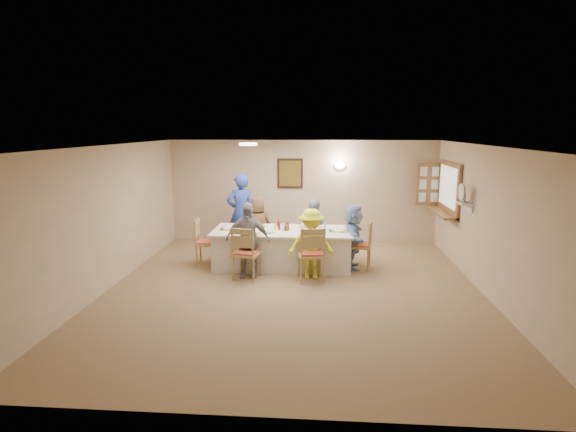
# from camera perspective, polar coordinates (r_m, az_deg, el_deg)

# --- Properties ---
(ground) EXTENTS (7.00, 7.00, 0.00)m
(ground) POSITION_cam_1_polar(r_m,az_deg,el_deg) (7.93, 0.72, -9.46)
(ground) COLOR olive
(room_walls) EXTENTS (7.00, 7.00, 7.00)m
(room_walls) POSITION_cam_1_polar(r_m,az_deg,el_deg) (7.53, 0.74, 1.39)
(room_walls) COLOR #BCA88B
(room_walls) RESTS_ON ground
(wall_picture) EXTENTS (0.62, 0.05, 0.72)m
(wall_picture) POSITION_cam_1_polar(r_m,az_deg,el_deg) (10.95, 0.26, 5.44)
(wall_picture) COLOR black
(wall_picture) RESTS_ON room_walls
(wall_sconce) EXTENTS (0.26, 0.09, 0.18)m
(wall_sconce) POSITION_cam_1_polar(r_m,az_deg,el_deg) (10.90, 6.60, 6.39)
(wall_sconce) COLOR white
(wall_sconce) RESTS_ON room_walls
(ceiling_light) EXTENTS (0.36, 0.36, 0.05)m
(ceiling_light) POSITION_cam_1_polar(r_m,az_deg,el_deg) (9.03, -5.09, 9.07)
(ceiling_light) COLOR white
(ceiling_light) RESTS_ON room_walls
(serving_hatch) EXTENTS (0.06, 1.50, 1.15)m
(serving_hatch) POSITION_cam_1_polar(r_m,az_deg,el_deg) (10.28, 19.79, 3.27)
(serving_hatch) COLOR olive
(serving_hatch) RESTS_ON room_walls
(hatch_sill) EXTENTS (0.30, 1.50, 0.05)m
(hatch_sill) POSITION_cam_1_polar(r_m,az_deg,el_deg) (10.32, 18.96, 0.41)
(hatch_sill) COLOR olive
(hatch_sill) RESTS_ON room_walls
(shutter_door) EXTENTS (0.55, 0.04, 1.00)m
(shutter_door) POSITION_cam_1_polar(r_m,az_deg,el_deg) (10.94, 17.43, 3.86)
(shutter_door) COLOR olive
(shutter_door) RESTS_ON room_walls
(fan_shelf) EXTENTS (0.22, 0.36, 0.03)m
(fan_shelf) POSITION_cam_1_polar(r_m,az_deg,el_deg) (8.99, 21.52, 1.46)
(fan_shelf) COLOR white
(fan_shelf) RESTS_ON room_walls
(desk_fan) EXTENTS (0.30, 0.30, 0.28)m
(desk_fan) POSITION_cam_1_polar(r_m,az_deg,el_deg) (8.96, 21.41, 2.41)
(desk_fan) COLOR #A5A5A8
(desk_fan) RESTS_ON fan_shelf
(dining_table) EXTENTS (2.80, 1.19, 0.76)m
(dining_table) POSITION_cam_1_polar(r_m,az_deg,el_deg) (9.16, -0.71, -4.12)
(dining_table) COLOR silver
(dining_table) RESTS_ON ground
(chair_back_left) EXTENTS (0.50, 0.50, 0.98)m
(chair_back_left) POSITION_cam_1_polar(r_m,az_deg,el_deg) (9.97, -3.76, -2.21)
(chair_back_left) COLOR tan
(chair_back_left) RESTS_ON ground
(chair_back_right) EXTENTS (0.48, 0.48, 0.90)m
(chair_back_right) POSITION_cam_1_polar(r_m,az_deg,el_deg) (9.88, 3.16, -2.57)
(chair_back_right) COLOR tan
(chair_back_right) RESTS_ON ground
(chair_front_left) EXTENTS (0.57, 0.57, 1.02)m
(chair_front_left) POSITION_cam_1_polar(r_m,az_deg,el_deg) (8.43, -5.25, -4.62)
(chair_front_left) COLOR tan
(chair_front_left) RESTS_ON ground
(chair_front_right) EXTENTS (0.57, 0.57, 1.03)m
(chair_front_right) POSITION_cam_1_polar(r_m,az_deg,el_deg) (8.32, 2.96, -4.73)
(chair_front_right) COLOR tan
(chair_front_right) RESTS_ON ground
(chair_left_end) EXTENTS (0.50, 0.50, 0.97)m
(chair_left_end) POSITION_cam_1_polar(r_m,az_deg,el_deg) (9.39, -10.19, -3.26)
(chair_left_end) COLOR tan
(chair_left_end) RESTS_ON ground
(chair_right_end) EXTENTS (0.55, 0.55, 0.98)m
(chair_right_end) POSITION_cam_1_polar(r_m,az_deg,el_deg) (9.13, 9.05, -3.57)
(chair_right_end) COLOR tan
(chair_right_end) RESTS_ON ground
(diner_back_left) EXTENTS (0.74, 0.56, 1.35)m
(diner_back_left) POSITION_cam_1_polar(r_m,az_deg,el_deg) (9.81, -3.87, -1.35)
(diner_back_left) COLOR brown
(diner_back_left) RESTS_ON ground
(diner_back_right) EXTENTS (0.63, 0.50, 1.28)m
(diner_back_right) POSITION_cam_1_polar(r_m,az_deg,el_deg) (9.72, 3.16, -1.64)
(diner_back_right) COLOR #8AA6BF
(diner_back_right) RESTS_ON ground
(diner_front_left) EXTENTS (0.85, 0.37, 1.43)m
(diner_front_left) POSITION_cam_1_polar(r_m,az_deg,el_deg) (8.49, -5.14, -3.04)
(diner_front_left) COLOR #969696
(diner_front_left) RESTS_ON ground
(diner_front_right) EXTENTS (0.97, 0.69, 1.33)m
(diner_front_right) POSITION_cam_1_polar(r_m,az_deg,el_deg) (8.40, 2.98, -3.55)
(diner_front_right) COLOR #F9FE2B
(diner_front_right) RESTS_ON ground
(diner_right_end) EXTENTS (1.24, 0.51, 1.30)m
(diner_right_end) POSITION_cam_1_polar(r_m,az_deg,el_deg) (9.08, 8.26, -2.61)
(diner_right_end) COLOR #7FA5D4
(diner_right_end) RESTS_ON ground
(caregiver) EXTENTS (0.97, 0.92, 1.77)m
(caregiver) POSITION_cam_1_polar(r_m,az_deg,el_deg) (10.29, -6.00, 0.43)
(caregiver) COLOR #2C43AB
(caregiver) RESTS_ON ground
(placemat_fl) EXTENTS (0.35, 0.26, 0.01)m
(placemat_fl) POSITION_cam_1_polar(r_m,az_deg,el_deg) (8.73, -4.88, -2.33)
(placemat_fl) COLOR #472B19
(placemat_fl) RESTS_ON dining_table
(plate_fl) EXTENTS (0.23, 0.23, 0.01)m
(plate_fl) POSITION_cam_1_polar(r_m,az_deg,el_deg) (8.73, -4.88, -2.26)
(plate_fl) COLOR white
(plate_fl) RESTS_ON dining_table
(napkin_fl) EXTENTS (0.13, 0.13, 0.01)m
(napkin_fl) POSITION_cam_1_polar(r_m,az_deg,el_deg) (8.65, -3.75, -2.38)
(napkin_fl) COLOR yellow
(napkin_fl) RESTS_ON dining_table
(placemat_fr) EXTENTS (0.34, 0.25, 0.01)m
(placemat_fr) POSITION_cam_1_polar(r_m,az_deg,el_deg) (8.63, 3.03, -2.47)
(placemat_fr) COLOR #472B19
(placemat_fr) RESTS_ON dining_table
(plate_fr) EXTENTS (0.24, 0.24, 0.01)m
(plate_fr) POSITION_cam_1_polar(r_m,az_deg,el_deg) (8.62, 3.03, -2.40)
(plate_fr) COLOR white
(plate_fr) RESTS_ON dining_table
(napkin_fr) EXTENTS (0.14, 0.14, 0.01)m
(napkin_fr) POSITION_cam_1_polar(r_m,az_deg,el_deg) (8.57, 4.23, -2.52)
(napkin_fr) COLOR yellow
(napkin_fr) RESTS_ON dining_table
(placemat_bl) EXTENTS (0.33, 0.25, 0.01)m
(placemat_bl) POSITION_cam_1_polar(r_m,az_deg,el_deg) (9.54, -4.09, -1.15)
(placemat_bl) COLOR #472B19
(placemat_bl) RESTS_ON dining_table
(plate_bl) EXTENTS (0.23, 0.23, 0.01)m
(plate_bl) POSITION_cam_1_polar(r_m,az_deg,el_deg) (9.54, -4.09, -1.10)
(plate_bl) COLOR white
(plate_bl) RESTS_ON dining_table
(napkin_bl) EXTENTS (0.13, 0.13, 0.01)m
(napkin_bl) POSITION_cam_1_polar(r_m,az_deg,el_deg) (9.47, -3.06, -1.20)
(napkin_bl) COLOR yellow
(napkin_bl) RESTS_ON dining_table
(placemat_br) EXTENTS (0.38, 0.28, 0.01)m
(placemat_br) POSITION_cam_1_polar(r_m,az_deg,el_deg) (9.44, 3.14, -1.27)
(placemat_br) COLOR #472B19
(placemat_br) RESTS_ON dining_table
(plate_br) EXTENTS (0.25, 0.25, 0.02)m
(plate_br) POSITION_cam_1_polar(r_m,az_deg,el_deg) (9.44, 3.14, -1.21)
(plate_br) COLOR white
(plate_br) RESTS_ON dining_table
(napkin_br) EXTENTS (0.14, 0.14, 0.01)m
(napkin_br) POSITION_cam_1_polar(r_m,az_deg,el_deg) (9.39, 4.23, -1.31)
(napkin_br) COLOR yellow
(napkin_br) RESTS_ON dining_table
(placemat_le) EXTENTS (0.35, 0.26, 0.01)m
(placemat_le) POSITION_cam_1_polar(r_m,az_deg,el_deg) (9.22, -7.54, -1.66)
(placemat_le) COLOR #472B19
(placemat_le) RESTS_ON dining_table
(plate_le) EXTENTS (0.24, 0.24, 0.01)m
(plate_le) POSITION_cam_1_polar(r_m,az_deg,el_deg) (9.22, -7.54, -1.59)
(plate_le) COLOR white
(plate_le) RESTS_ON dining_table
(napkin_le) EXTENTS (0.14, 0.14, 0.01)m
(napkin_le) POSITION_cam_1_polar(r_m,az_deg,el_deg) (9.14, -6.50, -1.70)
(napkin_le) COLOR yellow
(napkin_le) RESTS_ON dining_table
(placemat_re) EXTENTS (0.35, 0.26, 0.01)m
(placemat_re) POSITION_cam_1_polar(r_m,az_deg,el_deg) (9.04, 6.38, -1.89)
(placemat_re) COLOR #472B19
(placemat_re) RESTS_ON dining_table
(plate_re) EXTENTS (0.25, 0.25, 0.02)m
(plate_re) POSITION_cam_1_polar(r_m,az_deg,el_deg) (9.04, 6.38, -1.82)
(plate_re) COLOR white
(plate_re) RESTS_ON dining_table
(napkin_re) EXTENTS (0.14, 0.14, 0.01)m
(napkin_re) POSITION_cam_1_polar(r_m,az_deg,el_deg) (9.00, 7.54, -1.93)
(napkin_re) COLOR yellow
(napkin_re) RESTS_ON dining_table
(teacup_a) EXTENTS (0.12, 0.12, 0.08)m
(teacup_a) POSITION_cam_1_polar(r_m,az_deg,el_deg) (8.82, -6.12, -1.96)
(teacup_a) COLOR white
(teacup_a) RESTS_ON dining_table
(teacup_b) EXTENTS (0.13, 0.13, 0.09)m
(teacup_b) POSITION_cam_1_polar(r_m,az_deg,el_deg) (9.53, 2.14, -0.88)
(teacup_b) COLOR white
(teacup_b) RESTS_ON dining_table
(bowl_a) EXTENTS (0.31, 0.31, 0.05)m
(bowl_a) POSITION_cam_1_polar(r_m,az_deg,el_deg) (8.82, -2.46, -2.01)
(bowl_a) COLOR white
(bowl_a) RESTS_ON dining_table
(bowl_b) EXTENTS (0.30, 0.30, 0.05)m
(bowl_b) POSITION_cam_1_polar(r_m,az_deg,el_deg) (9.31, 1.81, -1.29)
(bowl_b) COLOR white
(bowl_b) RESTS_ON dining_table
(condiment_ketchup) EXTENTS (0.09, 0.09, 0.21)m
(condiment_ketchup) POSITION_cam_1_polar(r_m,az_deg,el_deg) (9.10, -1.20, -1.07)
(condiment_ketchup) COLOR #A40E1A
(condiment_ketchup) RESTS_ON dining_table
(condiment_brown) EXTENTS (0.10, 0.10, 0.19)m
(condiment_brown) POSITION_cam_1_polar(r_m,az_deg,el_deg) (9.12, -0.12, -1.12)
(condiment_brown) COLOR #543616
(condiment_brown) RESTS_ON dining_table
(condiment_malt) EXTENTS (0.14, 0.14, 0.17)m
(condiment_malt) POSITION_cam_1_polar(r_m,az_deg,el_deg) (9.02, -0.19, -1.31)
(condiment_malt) COLOR #543616
(condiment_malt) RESTS_ON dining_table
(drinking_glass) EXTENTS (0.07, 0.07, 0.10)m
(drinking_glass) POSITION_cam_1_polar(r_m,az_deg,el_deg) (9.11, -1.63, -1.37)
(drinking_glass) COLOR silver
(drinking_glass) RESTS_ON dining_table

